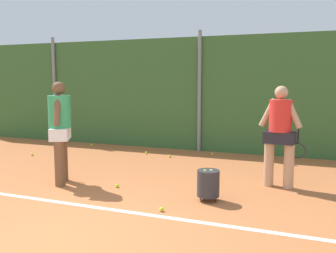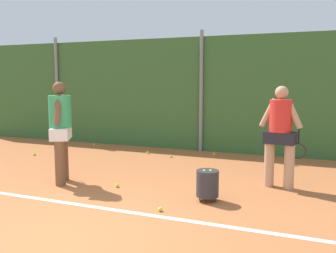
% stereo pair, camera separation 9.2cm
% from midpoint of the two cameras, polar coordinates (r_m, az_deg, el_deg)
% --- Properties ---
extents(ground_plane, '(25.19, 25.19, 0.00)m').
position_cam_midpoint_polar(ground_plane, '(6.37, -6.95, -10.53)').
color(ground_plane, '#B76638').
extents(hedge_fence_backdrop, '(16.37, 0.25, 3.07)m').
position_cam_midpoint_polar(hedge_fence_backdrop, '(10.22, 4.83, 4.91)').
color(hedge_fence_backdrop, '#386633').
rests_on(hedge_fence_backdrop, ground_plane).
extents(fence_post_left, '(0.10, 0.10, 3.23)m').
position_cam_midpoint_polar(fence_post_left, '(12.27, -17.16, 5.35)').
color(fence_post_left, gray).
rests_on(fence_post_left, ground_plane).
extents(fence_post_center, '(0.10, 0.10, 3.23)m').
position_cam_midpoint_polar(fence_post_center, '(10.05, 4.56, 5.33)').
color(fence_post_center, gray).
rests_on(fence_post_center, ground_plane).
extents(court_baseline_paint, '(11.96, 0.10, 0.01)m').
position_cam_midpoint_polar(court_baseline_paint, '(5.82, -10.10, -12.26)').
color(court_baseline_paint, white).
rests_on(court_baseline_paint, ground_plane).
extents(player_foreground_near, '(0.55, 0.75, 1.90)m').
position_cam_midpoint_polar(player_foreground_near, '(7.18, -16.54, -0.08)').
color(player_foreground_near, brown).
rests_on(player_foreground_near, ground_plane).
extents(player_midcourt, '(0.84, 0.39, 1.83)m').
position_cam_midpoint_polar(player_midcourt, '(6.92, 16.41, -0.68)').
color(player_midcourt, tan).
rests_on(player_midcourt, ground_plane).
extents(ball_hopper, '(0.36, 0.36, 0.51)m').
position_cam_midpoint_polar(ball_hopper, '(6.04, 5.73, -8.60)').
color(ball_hopper, '#2D2D33').
rests_on(ball_hopper, ground_plane).
extents(tennis_ball_0, '(0.07, 0.07, 0.07)m').
position_cam_midpoint_polar(tennis_ball_0, '(6.87, -8.17, -8.95)').
color(tennis_ball_0, '#CCDB33').
rests_on(tennis_ball_0, ground_plane).
extents(tennis_ball_1, '(0.07, 0.07, 0.07)m').
position_cam_midpoint_polar(tennis_ball_1, '(9.37, -0.02, -4.54)').
color(tennis_ball_1, '#CCDB33').
rests_on(tennis_ball_1, ground_plane).
extents(tennis_ball_2, '(0.07, 0.07, 0.07)m').
position_cam_midpoint_polar(tennis_ball_2, '(10.17, -20.29, -4.06)').
color(tennis_ball_2, '#CCDB33').
rests_on(tennis_ball_2, ground_plane).
extents(tennis_ball_3, '(0.07, 0.07, 0.07)m').
position_cam_midpoint_polar(tennis_ball_3, '(5.63, -1.49, -12.54)').
color(tennis_ball_3, '#CCDB33').
rests_on(tennis_ball_3, ground_plane).
extents(tennis_ball_4, '(0.07, 0.07, 0.07)m').
position_cam_midpoint_polar(tennis_ball_4, '(9.71, 6.54, -4.17)').
color(tennis_ball_4, '#CCDB33').
rests_on(tennis_ball_4, ground_plane).
extents(tennis_ball_7, '(0.07, 0.07, 0.07)m').
position_cam_midpoint_polar(tennis_ball_7, '(9.81, -3.62, -4.03)').
color(tennis_ball_7, '#CCDB33').
rests_on(tennis_ball_7, ground_plane).
extents(tennis_ball_9, '(0.07, 0.07, 0.07)m').
position_cam_midpoint_polar(tennis_ball_9, '(11.21, -11.82, -2.77)').
color(tennis_ball_9, '#CCDB33').
rests_on(tennis_ball_9, ground_plane).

